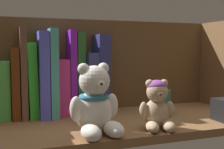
{
  "coord_description": "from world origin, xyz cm",
  "views": [
    {
      "loc": [
        -26.01,
        -70.83,
        20.89
      ],
      "look_at": [
        -0.59,
        0.0,
        14.46
      ],
      "focal_mm": 46.05,
      "sensor_mm": 36.0,
      "label": 1
    }
  ],
  "objects_px": {
    "book_3": "(4,90)",
    "book_4": "(15,83)",
    "book_12": "(88,82)",
    "pillar_candle": "(162,102)",
    "teddy_bear_larger": "(95,104)",
    "book_6": "(32,80)",
    "book_10": "(71,72)",
    "book_13": "(99,73)",
    "book_9": "(62,87)",
    "book_11": "(79,73)",
    "book_5": "(23,73)",
    "book_8": "(52,73)",
    "book_7": "(42,74)",
    "teddy_bear_smaller": "(157,106)"
  },
  "relations": [
    {
      "from": "book_3",
      "to": "book_4",
      "type": "relative_size",
      "value": 0.81
    },
    {
      "from": "book_12",
      "to": "pillar_candle",
      "type": "height_order",
      "value": "book_12"
    },
    {
      "from": "teddy_bear_larger",
      "to": "book_6",
      "type": "bearing_deg",
      "value": 116.88
    },
    {
      "from": "teddy_bear_larger",
      "to": "book_10",
      "type": "bearing_deg",
      "value": 91.46
    },
    {
      "from": "book_10",
      "to": "pillar_candle",
      "type": "xyz_separation_m",
      "value": [
        0.25,
        -0.11,
        -0.09
      ]
    },
    {
      "from": "book_12",
      "to": "book_13",
      "type": "bearing_deg",
      "value": 0.0
    },
    {
      "from": "book_9",
      "to": "book_6",
      "type": "bearing_deg",
      "value": 180.0
    },
    {
      "from": "book_4",
      "to": "book_11",
      "type": "relative_size",
      "value": 0.82
    },
    {
      "from": "book_13",
      "to": "book_4",
      "type": "bearing_deg",
      "value": 180.0
    },
    {
      "from": "book_4",
      "to": "book_12",
      "type": "height_order",
      "value": "book_4"
    },
    {
      "from": "book_6",
      "to": "book_12",
      "type": "xyz_separation_m",
      "value": [
        0.16,
        0.0,
        -0.01
      ]
    },
    {
      "from": "book_13",
      "to": "book_12",
      "type": "bearing_deg",
      "value": 180.0
    },
    {
      "from": "book_4",
      "to": "book_10",
      "type": "height_order",
      "value": "book_10"
    },
    {
      "from": "book_5",
      "to": "book_8",
      "type": "bearing_deg",
      "value": 0.0
    },
    {
      "from": "book_5",
      "to": "book_11",
      "type": "distance_m",
      "value": 0.16
    },
    {
      "from": "book_7",
      "to": "book_13",
      "type": "distance_m",
      "value": 0.17
    },
    {
      "from": "book_3",
      "to": "book_10",
      "type": "bearing_deg",
      "value": 0.0
    },
    {
      "from": "book_12",
      "to": "teddy_bear_smaller",
      "type": "relative_size",
      "value": 1.52
    },
    {
      "from": "teddy_bear_larger",
      "to": "book_3",
      "type": "bearing_deg",
      "value": 129.67
    },
    {
      "from": "book_6",
      "to": "book_9",
      "type": "xyz_separation_m",
      "value": [
        0.08,
        0.0,
        -0.02
      ]
    },
    {
      "from": "book_3",
      "to": "book_10",
      "type": "distance_m",
      "value": 0.19
    },
    {
      "from": "book_13",
      "to": "book_9",
      "type": "bearing_deg",
      "value": 180.0
    },
    {
      "from": "book_13",
      "to": "teddy_bear_larger",
      "type": "xyz_separation_m",
      "value": [
        -0.08,
        -0.23,
        -0.05
      ]
    },
    {
      "from": "teddy_bear_smaller",
      "to": "pillar_candle",
      "type": "xyz_separation_m",
      "value": [
        0.09,
        0.13,
        -0.02
      ]
    },
    {
      "from": "teddy_bear_smaller",
      "to": "book_10",
      "type": "bearing_deg",
      "value": 123.45
    },
    {
      "from": "book_7",
      "to": "book_10",
      "type": "height_order",
      "value": "book_10"
    },
    {
      "from": "book_11",
      "to": "teddy_bear_smaller",
      "type": "bearing_deg",
      "value": -60.49
    },
    {
      "from": "book_13",
      "to": "book_11",
      "type": "bearing_deg",
      "value": 180.0
    },
    {
      "from": "book_8",
      "to": "book_12",
      "type": "xyz_separation_m",
      "value": [
        0.11,
        0.0,
        -0.03
      ]
    },
    {
      "from": "book_7",
      "to": "book_11",
      "type": "height_order",
      "value": "same"
    },
    {
      "from": "book_11",
      "to": "book_6",
      "type": "bearing_deg",
      "value": 180.0
    },
    {
      "from": "book_6",
      "to": "book_13",
      "type": "distance_m",
      "value": 0.2
    },
    {
      "from": "book_4",
      "to": "book_8",
      "type": "bearing_deg",
      "value": 0.0
    },
    {
      "from": "teddy_bear_smaller",
      "to": "book_4",
      "type": "bearing_deg",
      "value": 142.79
    },
    {
      "from": "book_5",
      "to": "teddy_bear_smaller",
      "type": "height_order",
      "value": "book_5"
    },
    {
      "from": "teddy_bear_smaller",
      "to": "book_12",
      "type": "bearing_deg",
      "value": 114.07
    },
    {
      "from": "teddy_bear_larger",
      "to": "pillar_candle",
      "type": "distance_m",
      "value": 0.28
    },
    {
      "from": "teddy_bear_larger",
      "to": "book_13",
      "type": "bearing_deg",
      "value": 71.15
    },
    {
      "from": "book_6",
      "to": "book_11",
      "type": "relative_size",
      "value": 0.87
    },
    {
      "from": "book_3",
      "to": "book_5",
      "type": "xyz_separation_m",
      "value": [
        0.05,
        0.0,
        0.05
      ]
    },
    {
      "from": "book_3",
      "to": "teddy_bear_larger",
      "type": "xyz_separation_m",
      "value": [
        0.19,
        -0.23,
        -0.01
      ]
    },
    {
      "from": "book_8",
      "to": "book_6",
      "type": "bearing_deg",
      "value": 180.0
    },
    {
      "from": "teddy_bear_larger",
      "to": "book_11",
      "type": "bearing_deg",
      "value": 85.87
    },
    {
      "from": "book_7",
      "to": "book_4",
      "type": "bearing_deg",
      "value": 180.0
    },
    {
      "from": "book_10",
      "to": "book_13",
      "type": "height_order",
      "value": "book_10"
    },
    {
      "from": "book_4",
      "to": "teddy_bear_larger",
      "type": "xyz_separation_m",
      "value": [
        0.16,
        -0.23,
        -0.03
      ]
    },
    {
      "from": "book_3",
      "to": "book_13",
      "type": "relative_size",
      "value": 0.67
    },
    {
      "from": "book_5",
      "to": "book_8",
      "type": "relative_size",
      "value": 1.01
    },
    {
      "from": "book_10",
      "to": "teddy_bear_larger",
      "type": "bearing_deg",
      "value": -88.54
    },
    {
      "from": "pillar_candle",
      "to": "teddy_bear_smaller",
      "type": "bearing_deg",
      "value": -123.69
    }
  ]
}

